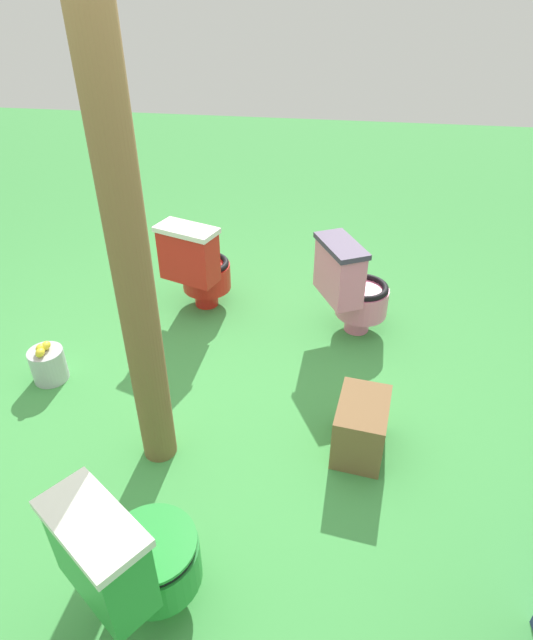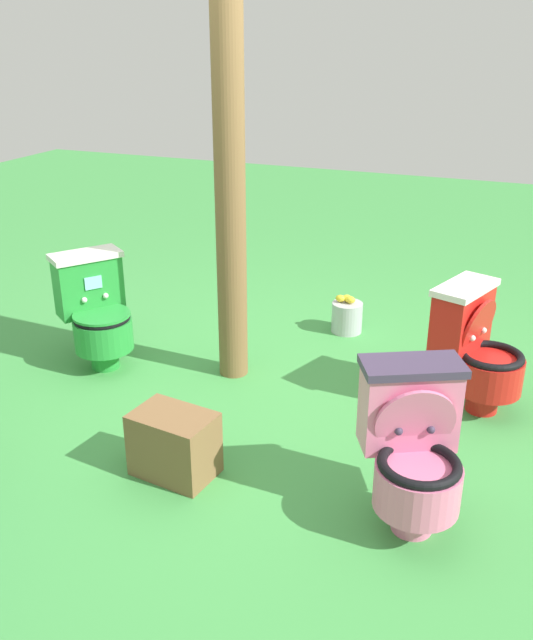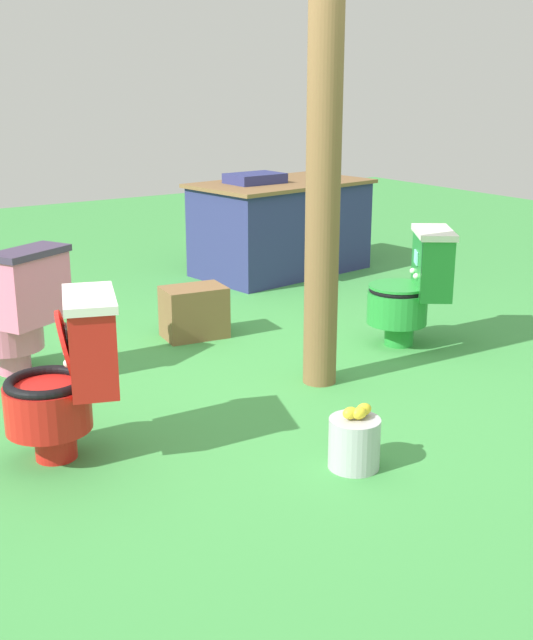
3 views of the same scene
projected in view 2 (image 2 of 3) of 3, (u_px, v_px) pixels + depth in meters
ground at (275, 397)px, 4.09m from camera, size 14.00×14.00×0.00m
toilet_green at (97, 311)px, 4.37m from camera, size 0.63×0.61×0.73m
toilet_red at (476, 348)px, 3.85m from camera, size 0.60×0.54×0.73m
toilet_pink at (413, 447)px, 2.94m from camera, size 0.58×0.62×0.73m
wooden_post at (230, 201)px, 3.95m from camera, size 0.18×0.18×2.22m
small_crate at (174, 444)px, 3.33m from camera, size 0.42×0.31×0.33m
lemon_bucket at (347, 316)px, 4.93m from camera, size 0.22×0.22×0.28m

